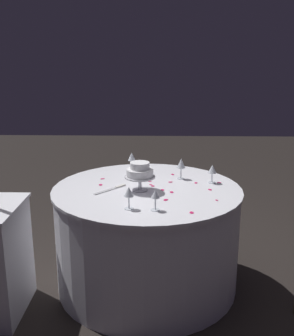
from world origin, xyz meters
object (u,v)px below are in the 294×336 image
(wine_glass_3, at_px, (181,164))
(wine_glass_0, at_px, (212,170))
(wine_glass_1, at_px, (129,193))
(wine_glass_4, at_px, (155,196))
(main_table, at_px, (147,237))
(tiered_cake, at_px, (140,172))
(wine_glass_2, at_px, (132,158))
(cake_knife, at_px, (112,189))
(decorative_arch, at_px, (146,110))

(wine_glass_3, bearing_deg, wine_glass_0, 156.34)
(wine_glass_1, xyz_separation_m, wine_glass_4, (-0.17, 0.02, -0.01))
(main_table, xyz_separation_m, wine_glass_0, (-0.49, -0.14, 0.49))
(wine_glass_0, distance_m, wine_glass_3, 0.25)
(tiered_cake, xyz_separation_m, wine_glass_3, (-0.31, -0.30, -0.02))
(wine_glass_2, bearing_deg, wine_glass_3, 156.56)
(wine_glass_1, distance_m, cake_knife, 0.43)
(wine_glass_1, height_order, wine_glass_2, wine_glass_2)
(wine_glass_2, bearing_deg, tiered_cake, 100.58)
(wine_glass_2, bearing_deg, cake_knife, 75.63)
(wine_glass_4, relative_size, cake_knife, 0.58)
(main_table, bearing_deg, wine_glass_4, 98.25)
(tiered_cake, xyz_separation_m, wine_glass_4, (-0.11, 0.38, -0.04))
(decorative_arch, bearing_deg, wine_glass_4, 133.14)
(tiered_cake, xyz_separation_m, wine_glass_1, (0.05, 0.36, -0.03))
(wine_glass_0, bearing_deg, wine_glass_4, 53.73)
(decorative_arch, relative_size, wine_glass_2, 12.58)
(wine_glass_2, bearing_deg, decorative_arch, 99.98)
(wine_glass_3, distance_m, wine_glass_4, 0.71)
(decorative_arch, distance_m, main_table, 1.08)
(main_table, distance_m, wine_glass_4, 0.66)
(wine_glass_3, bearing_deg, wine_glass_4, 73.97)
(decorative_arch, relative_size, main_table, 1.53)
(tiered_cake, bearing_deg, wine_glass_4, 106.50)
(tiered_cake, bearing_deg, cake_knife, -5.89)
(decorative_arch, height_order, wine_glass_0, decorative_arch)
(decorative_arch, xyz_separation_m, cake_knife, (0.25, -0.34, -0.62))
(wine_glass_4, bearing_deg, decorative_arch, -46.86)
(wine_glass_0, relative_size, wine_glass_2, 0.84)
(wine_glass_1, bearing_deg, tiered_cake, -98.36)
(main_table, xyz_separation_m, tiered_cake, (0.05, 0.06, 0.53))
(decorative_arch, distance_m, wine_glass_3, 0.83)
(tiered_cake, height_order, wine_glass_1, tiered_cake)
(wine_glass_4, bearing_deg, cake_knife, -51.84)
(wine_glass_4, bearing_deg, wine_glass_3, -106.03)
(wine_glass_0, bearing_deg, main_table, 15.89)
(cake_knife, bearing_deg, wine_glass_0, -166.55)
(main_table, bearing_deg, decorative_arch, 90.18)
(wine_glass_4, height_order, cake_knife, wine_glass_4)
(wine_glass_1, relative_size, cake_knife, 0.63)
(tiered_cake, bearing_deg, wine_glass_1, 81.64)
(decorative_arch, xyz_separation_m, wine_glass_3, (-0.26, -0.62, -0.50))
(wine_glass_4, xyz_separation_m, cake_knife, (0.32, -0.40, -0.09))
(wine_glass_2, bearing_deg, main_table, 108.41)
(wine_glass_1, bearing_deg, wine_glass_3, -118.68)
(tiered_cake, height_order, wine_glass_0, tiered_cake)
(wine_glass_0, relative_size, cake_knife, 0.61)
(wine_glass_1, relative_size, wine_glass_3, 0.90)
(decorative_arch, height_order, wine_glass_3, decorative_arch)
(decorative_arch, height_order, wine_glass_1, decorative_arch)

